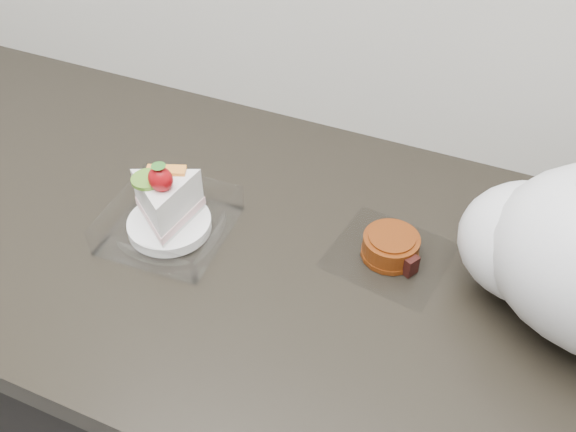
# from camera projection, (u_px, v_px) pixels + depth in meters

# --- Properties ---
(counter) EXTENTS (2.04, 0.64, 0.90)m
(counter) POSITION_uv_depth(u_px,v_px,m) (258.00, 408.00, 1.21)
(counter) COLOR black
(counter) RESTS_ON ground
(cake_tray) EXTENTS (0.17, 0.17, 0.13)m
(cake_tray) POSITION_uv_depth(u_px,v_px,m) (168.00, 213.00, 0.90)
(cake_tray) COLOR white
(cake_tray) RESTS_ON counter
(mooncake_wrap) EXTENTS (0.17, 0.17, 0.04)m
(mooncake_wrap) POSITION_uv_depth(u_px,v_px,m) (391.00, 248.00, 0.88)
(mooncake_wrap) COLOR white
(mooncake_wrap) RESTS_ON counter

